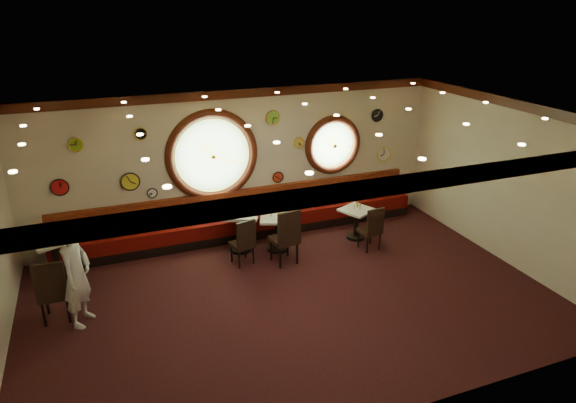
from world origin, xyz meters
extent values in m
cube|color=black|center=(0.00, 0.00, 0.00)|extent=(9.00, 6.00, 0.00)
cube|color=gold|center=(0.00, 0.00, 3.20)|extent=(9.00, 6.00, 0.02)
cube|color=beige|center=(0.00, 3.00, 1.60)|extent=(9.00, 0.02, 3.20)
cube|color=beige|center=(0.00, -3.00, 1.60)|extent=(9.00, 0.02, 3.20)
cube|color=beige|center=(4.50, 0.00, 1.60)|extent=(0.02, 6.00, 3.20)
cube|color=#3C150B|center=(0.00, 2.95, 3.11)|extent=(9.00, 0.10, 0.18)
cube|color=#3C150B|center=(0.00, -2.95, 3.11)|extent=(9.00, 0.10, 0.18)
cube|color=#3C150B|center=(4.45, 0.00, 3.11)|extent=(0.10, 6.00, 0.18)
cube|color=black|center=(0.00, 2.72, 0.10)|extent=(8.00, 0.55, 0.20)
cube|color=#550807|center=(0.00, 2.72, 0.35)|extent=(8.00, 0.55, 0.30)
cube|color=#61070D|center=(0.00, 2.94, 0.75)|extent=(8.00, 0.10, 0.55)
cylinder|color=#81B56C|center=(-0.60, 3.00, 1.85)|extent=(1.66, 0.02, 1.66)
torus|color=#3C150B|center=(-0.60, 2.98, 1.85)|extent=(1.98, 0.18, 1.98)
torus|color=yellow|center=(-0.60, 2.95, 1.85)|extent=(1.61, 0.03, 1.61)
cylinder|color=#81B56C|center=(2.20, 3.00, 1.80)|extent=(1.10, 0.02, 1.10)
torus|color=#3C150B|center=(2.20, 2.98, 1.80)|extent=(1.38, 0.18, 1.38)
torus|color=yellow|center=(2.20, 2.95, 1.80)|extent=(1.09, 0.03, 1.09)
cylinder|color=white|center=(-1.90, 2.96, 1.20)|extent=(0.20, 0.03, 0.20)
cylinder|color=yellow|center=(-2.30, 2.96, 1.50)|extent=(0.36, 0.03, 0.36)
cylinder|color=red|center=(0.85, 2.96, 1.20)|extent=(0.24, 0.03, 0.24)
cylinder|color=white|center=(3.55, 2.96, 1.45)|extent=(0.34, 0.03, 0.34)
cylinder|color=#84B223|center=(-3.20, 2.96, 2.35)|extent=(0.26, 0.03, 0.26)
cylinder|color=red|center=(-3.60, 2.96, 1.55)|extent=(0.32, 0.03, 0.32)
cylinder|color=#7BBF3B|center=(0.75, 2.96, 2.55)|extent=(0.30, 0.03, 0.30)
cylinder|color=black|center=(3.30, 2.96, 2.40)|extent=(0.28, 0.03, 0.28)
cylinder|color=black|center=(-2.00, 2.96, 2.45)|extent=(0.24, 0.03, 0.24)
cylinder|color=gold|center=(1.35, 2.96, 1.95)|extent=(0.22, 0.03, 0.22)
cylinder|color=black|center=(-3.81, 2.21, 0.03)|extent=(0.50, 0.50, 0.07)
cylinder|color=black|center=(-3.81, 2.21, 0.43)|extent=(0.14, 0.14, 0.79)
cube|color=silver|center=(-3.81, 2.21, 0.84)|extent=(1.04, 1.04, 0.06)
cylinder|color=black|center=(-0.30, 2.12, 0.03)|extent=(0.50, 0.50, 0.07)
cylinder|color=black|center=(-0.30, 2.12, 0.43)|extent=(0.14, 0.14, 0.79)
cube|color=silver|center=(-0.30, 2.12, 0.84)|extent=(1.04, 1.04, 0.06)
cylinder|color=black|center=(0.43, 1.85, 0.03)|extent=(0.43, 0.43, 0.06)
cylinder|color=black|center=(0.43, 1.85, 0.38)|extent=(0.12, 0.12, 0.69)
cube|color=silver|center=(0.43, 1.85, 0.74)|extent=(0.89, 0.89, 0.05)
cylinder|color=black|center=(2.22, 1.75, 0.03)|extent=(0.39, 0.39, 0.05)
cylinder|color=black|center=(2.22, 1.75, 0.34)|extent=(0.11, 0.11, 0.62)
cube|color=silver|center=(2.22, 1.75, 0.66)|extent=(0.82, 0.82, 0.04)
cube|color=black|center=(-3.79, 0.83, 0.47)|extent=(0.51, 0.51, 0.08)
cube|color=black|center=(-3.81, 0.63, 0.82)|extent=(0.47, 0.10, 0.61)
cube|color=black|center=(-0.42, 1.56, 0.40)|extent=(0.49, 0.49, 0.07)
cube|color=black|center=(-0.38, 1.39, 0.70)|extent=(0.41, 0.14, 0.53)
cube|color=black|center=(0.36, 1.30, 0.49)|extent=(0.55, 0.55, 0.08)
cube|color=black|center=(0.39, 1.09, 0.84)|extent=(0.49, 0.13, 0.63)
cube|color=black|center=(2.24, 1.20, 0.40)|extent=(0.45, 0.45, 0.07)
cube|color=black|center=(2.26, 1.03, 0.70)|extent=(0.41, 0.10, 0.52)
cylinder|color=silver|center=(-3.86, 2.26, 0.92)|extent=(0.03, 0.03, 0.09)
cylinder|color=silver|center=(-0.40, 2.12, 0.92)|extent=(0.04, 0.04, 0.11)
cylinder|color=#B8B9BD|center=(0.31, 1.89, 0.81)|extent=(0.04, 0.04, 0.11)
cylinder|color=silver|center=(2.18, 1.80, 0.73)|extent=(0.03, 0.03, 0.09)
cylinder|color=silver|center=(-3.78, 2.18, 0.91)|extent=(0.03, 0.03, 0.09)
cylinder|color=silver|center=(-0.30, 2.03, 0.92)|extent=(0.04, 0.04, 0.11)
cylinder|color=silver|center=(0.47, 1.77, 0.81)|extent=(0.03, 0.03, 0.09)
cylinder|color=silver|center=(2.28, 1.72, 0.74)|extent=(0.04, 0.04, 0.11)
cylinder|color=orange|center=(-3.76, 2.32, 0.94)|extent=(0.05, 0.05, 0.14)
cylinder|color=gold|center=(-0.21, 2.22, 0.95)|extent=(0.05, 0.05, 0.17)
cylinder|color=gold|center=(0.50, 1.92, 0.85)|extent=(0.05, 0.05, 0.17)
cylinder|color=gold|center=(2.28, 1.86, 0.76)|extent=(0.05, 0.05, 0.15)
imported|color=silver|center=(-3.41, 0.57, 0.86)|extent=(0.65, 0.75, 1.72)
camera|label=1|loc=(-2.87, -7.22, 4.92)|focal=32.00mm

